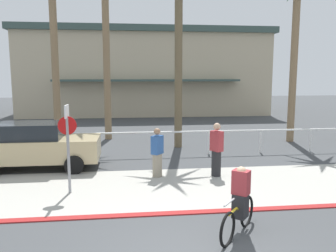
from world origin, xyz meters
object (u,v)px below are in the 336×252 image
(palm_tree_4, at_px, (296,19))
(pedestrian_0, at_px, (216,152))
(palm_tree_2, at_px, (106,5))
(pedestrian_1, at_px, (157,155))
(stop_sign_bike_lane, at_px, (68,136))
(car_tan_1, at_px, (36,145))
(cyclist_yellow_0, at_px, (240,203))

(palm_tree_4, distance_m, pedestrian_0, 9.48)
(palm_tree_4, bearing_deg, palm_tree_2, 169.37)
(palm_tree_4, bearing_deg, pedestrian_1, -143.03)
(pedestrian_0, distance_m, pedestrian_1, 1.98)
(stop_sign_bike_lane, bearing_deg, car_tan_1, 119.35)
(cyclist_yellow_0, xyz_separation_m, pedestrian_1, (-1.37, 4.39, 0.07))
(pedestrian_0, bearing_deg, pedestrian_1, 175.53)
(stop_sign_bike_lane, relative_size, palm_tree_2, 0.28)
(palm_tree_4, height_order, car_tan_1, palm_tree_4)
(palm_tree_2, xyz_separation_m, pedestrian_0, (3.92, -7.46, -6.05))
(pedestrian_1, bearing_deg, car_tan_1, 159.85)
(stop_sign_bike_lane, relative_size, palm_tree_4, 0.32)
(car_tan_1, bearing_deg, stop_sign_bike_lane, -60.65)
(palm_tree_4, height_order, cyclist_yellow_0, palm_tree_4)
(pedestrian_1, bearing_deg, palm_tree_2, 104.93)
(palm_tree_4, bearing_deg, stop_sign_bike_lane, -145.57)
(pedestrian_0, bearing_deg, stop_sign_bike_lane, -165.86)
(palm_tree_4, relative_size, car_tan_1, 1.81)
(palm_tree_4, xyz_separation_m, pedestrian_1, (-7.38, -5.55, -5.39))
(palm_tree_2, bearing_deg, cyclist_yellow_0, -74.15)
(stop_sign_bike_lane, height_order, palm_tree_4, palm_tree_4)
(palm_tree_2, bearing_deg, stop_sign_bike_lane, -94.67)
(cyclist_yellow_0, height_order, pedestrian_0, pedestrian_0)
(car_tan_1, xyz_separation_m, pedestrian_1, (4.28, -1.57, -0.11))
(palm_tree_2, distance_m, cyclist_yellow_0, 13.65)
(car_tan_1, distance_m, pedestrian_0, 6.49)
(car_tan_1, relative_size, cyclist_yellow_0, 2.93)
(palm_tree_4, xyz_separation_m, pedestrian_0, (-5.40, -5.71, -5.30))
(pedestrian_0, height_order, pedestrian_1, pedestrian_0)
(stop_sign_bike_lane, bearing_deg, pedestrian_0, 14.14)
(stop_sign_bike_lane, bearing_deg, palm_tree_2, 85.33)
(palm_tree_4, height_order, pedestrian_0, palm_tree_4)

